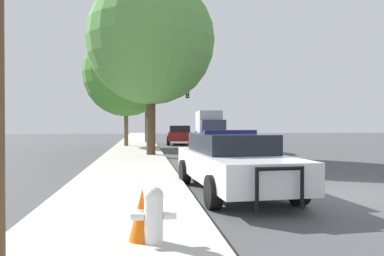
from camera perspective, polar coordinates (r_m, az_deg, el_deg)
ground_plane at (r=9.64m, az=21.90°, el=-9.33°), size 110.00×110.00×0.00m
sidewalk_left at (r=8.43m, az=-10.47°, el=-10.30°), size 3.00×110.00×0.13m
police_car at (r=9.12m, az=6.19°, el=-5.04°), size 2.28×5.26×1.51m
fire_hydrant at (r=4.97m, az=-5.87°, el=-12.72°), size 0.59×0.26×0.73m
traffic_light at (r=31.46m, az=-4.27°, el=4.01°), size 3.72×0.35×4.74m
car_background_midblock at (r=29.80m, az=-1.90°, el=-1.02°), size 2.25×4.10×1.51m
car_background_distant at (r=47.87m, az=-2.14°, el=-0.45°), size 1.99×4.29×1.37m
box_truck at (r=39.61m, az=2.61°, el=0.57°), size 2.89×7.99×3.00m
tree_sidewalk_mid at (r=26.59m, az=-10.02°, el=8.14°), size 5.93×5.93×7.96m
tree_sidewalk_near at (r=19.14m, az=-6.29°, el=13.04°), size 6.34×6.34×8.82m
traffic_cone at (r=5.10m, az=-7.59°, el=-12.93°), size 0.36×0.36×0.67m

